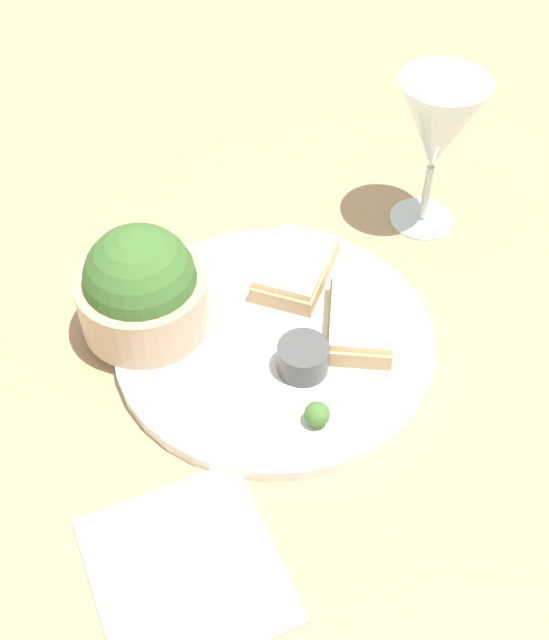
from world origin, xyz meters
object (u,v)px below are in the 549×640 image
salad_bowl (142,289)px  napkin (185,569)px  cheese_toast_near (296,268)px  cheese_toast_far (360,320)px  sauce_ramekin (303,357)px  wine_glass (438,129)px

salad_bowl → napkin: bearing=-130.4°
cheese_toast_near → cheese_toast_far: size_ratio=0.98×
sauce_ramekin → wine_glass: size_ratio=0.27×
cheese_toast_far → wine_glass: wine_glass is taller
salad_bowl → sauce_ramekin: bearing=-74.3°
sauce_ramekin → wine_glass: 0.27m
napkin → salad_bowl: bearing=49.6°
salad_bowl → sauce_ramekin: (0.04, -0.15, -0.03)m
salad_bowl → sauce_ramekin: 0.16m
salad_bowl → cheese_toast_near: bearing=-30.3°
salad_bowl → cheese_toast_far: (0.11, -0.16, -0.03)m
cheese_toast_far → napkin: (-0.27, -0.02, -0.02)m
napkin → wine_glass: bearing=7.8°
cheese_toast_near → napkin: size_ratio=0.57×
sauce_ramekin → wine_glass: (0.25, 0.02, 0.09)m
wine_glass → napkin: 0.47m
wine_glass → sauce_ramekin: bearing=-174.6°
cheese_toast_near → wine_glass: wine_glass is taller
cheese_toast_near → cheese_toast_far: bearing=-102.5°
sauce_ramekin → cheese_toast_near: bearing=39.4°
sauce_ramekin → salad_bowl: bearing=105.7°
sauce_ramekin → cheese_toast_far: (0.07, -0.01, -0.00)m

